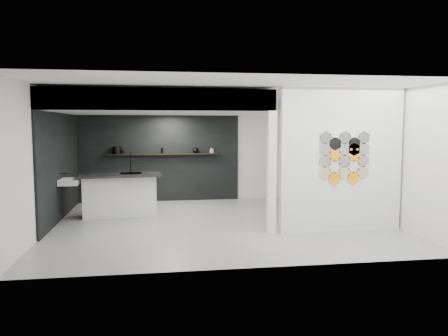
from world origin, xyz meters
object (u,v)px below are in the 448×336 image
(partition_panel, at_px, (341,160))
(wall_basin, at_px, (70,182))
(glass_vase, at_px, (212,151))
(utensil_cup, at_px, (123,152))
(bottle_dark, at_px, (162,150))
(stockpot, at_px, (117,150))
(glass_bowl, at_px, (212,151))
(kettle, at_px, (196,150))
(kitchen_island, at_px, (120,194))

(partition_panel, height_order, wall_basin, partition_panel)
(glass_vase, xyz_separation_m, utensil_cup, (-2.40, 0.00, -0.01))
(utensil_cup, bearing_deg, bottle_dark, 0.00)
(wall_basin, bearing_deg, partition_panel, -18.23)
(glass_vase, bearing_deg, partition_panel, -61.77)
(stockpot, bearing_deg, wall_basin, -111.93)
(glass_bowl, bearing_deg, stockpot, 180.00)
(stockpot, xyz_separation_m, glass_vase, (2.56, 0.00, -0.03))
(partition_panel, bearing_deg, stockpot, 140.17)
(wall_basin, height_order, glass_bowl, glass_bowl)
(stockpot, height_order, glass_bowl, stockpot)
(kettle, bearing_deg, bottle_dark, 158.18)
(kitchen_island, bearing_deg, bottle_dark, 54.58)
(kettle, xyz_separation_m, utensil_cup, (-1.96, 0.00, -0.02))
(kitchen_island, relative_size, glass_bowl, 15.97)
(stockpot, relative_size, utensil_cup, 2.36)
(glass_bowl, relative_size, utensil_cup, 1.18)
(stockpot, relative_size, glass_vase, 1.87)
(partition_panel, height_order, kitchen_island, partition_panel)
(glass_bowl, relative_size, glass_vase, 0.93)
(glass_bowl, bearing_deg, partition_panel, -61.77)
(partition_panel, distance_m, utensil_cup, 5.92)
(bottle_dark, bearing_deg, stockpot, 180.00)
(wall_basin, relative_size, kettle, 3.56)
(stockpot, bearing_deg, glass_vase, 0.00)
(kitchen_island, height_order, stockpot, stockpot)
(kettle, relative_size, glass_vase, 1.31)
(partition_panel, bearing_deg, kettle, 123.11)
(wall_basin, distance_m, kitchen_island, 1.13)
(kitchen_island, bearing_deg, glass_bowl, 30.98)
(bottle_dark, xyz_separation_m, utensil_cup, (-1.05, 0.00, -0.03))
(wall_basin, height_order, utensil_cup, utensil_cup)
(stockpot, height_order, bottle_dark, stockpot)
(stockpot, height_order, glass_vase, stockpot)
(wall_basin, relative_size, kitchen_island, 0.31)
(kettle, relative_size, utensil_cup, 1.66)
(kitchen_island, xyz_separation_m, glass_bowl, (2.35, 1.77, 0.86))
(stockpot, bearing_deg, kettle, 0.00)
(wall_basin, relative_size, glass_vase, 4.68)
(wall_basin, xyz_separation_m, glass_vase, (3.39, 2.07, 0.53))
(bottle_dark, bearing_deg, utensil_cup, 180.00)
(kettle, xyz_separation_m, glass_vase, (0.45, 0.00, -0.01))
(kettle, bearing_deg, glass_vase, -21.82)
(wall_basin, xyz_separation_m, kettle, (2.94, 2.07, 0.54))
(kitchen_island, bearing_deg, wall_basin, -169.84)
(wall_basin, distance_m, stockpot, 2.30)
(glass_bowl, relative_size, bottle_dark, 0.75)
(wall_basin, height_order, kitchen_island, kitchen_island)
(bottle_dark, bearing_deg, wall_basin, -134.60)
(partition_panel, xyz_separation_m, bottle_dark, (-3.43, 3.87, -0.00))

